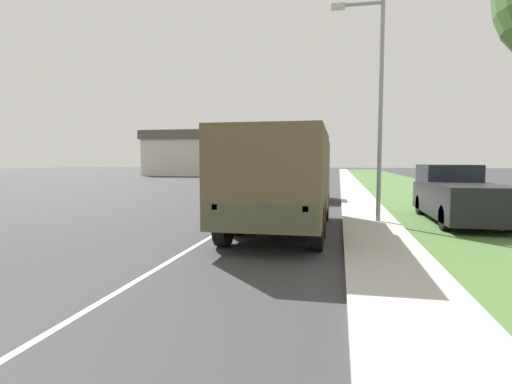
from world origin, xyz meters
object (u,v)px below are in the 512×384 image
object	(u,v)px
pickup_truck	(457,195)
military_truck	(282,176)
car_nearest_ahead	(311,187)
car_second_ahead	(267,179)
lamp_post	(374,91)

from	to	relation	value
pickup_truck	military_truck	bearing A→B (deg)	-149.84
car_nearest_ahead	car_second_ahead	size ratio (longest dim) A/B	0.81
military_truck	lamp_post	xyz separation A→B (m)	(2.71, 2.07, 2.72)
military_truck	car_second_ahead	size ratio (longest dim) A/B	1.48
car_nearest_ahead	pickup_truck	size ratio (longest dim) A/B	0.69
pickup_truck	lamp_post	size ratio (longest dim) A/B	0.79
military_truck	lamp_post	bearing A→B (deg)	37.32
car_second_ahead	pickup_truck	size ratio (longest dim) A/B	0.85
military_truck	car_second_ahead	xyz separation A→B (m)	(-3.79, 18.50, -0.93)
car_nearest_ahead	car_second_ahead	bearing A→B (deg)	114.39
car_nearest_ahead	lamp_post	distance (m)	8.84
lamp_post	car_second_ahead	bearing A→B (deg)	111.60
lamp_post	car_nearest_ahead	bearing A→B (deg)	108.26
car_second_ahead	lamp_post	world-z (taller)	lamp_post
military_truck	pickup_truck	xyz separation A→B (m)	(5.66, 3.29, -0.73)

